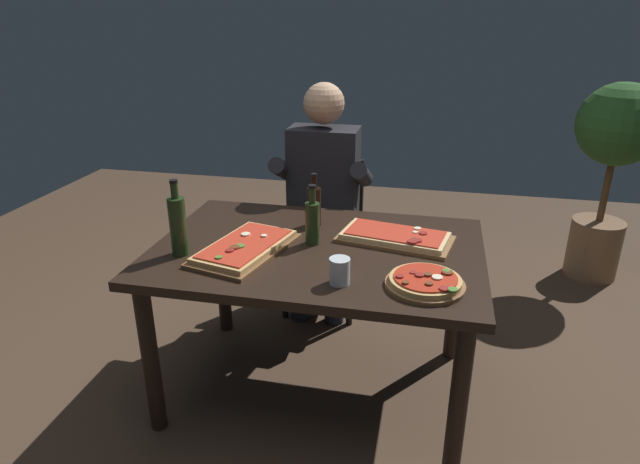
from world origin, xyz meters
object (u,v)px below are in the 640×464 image
object	(u,v)px
wine_bottle_dark	(312,221)
oil_bottle_amber	(314,205)
pizza_rectangular_front	(395,237)
diner_chair	(326,226)
tumbler_near_camera	(340,272)
dining_table	(318,267)
pizza_rectangular_left	(245,248)
potted_plant_corner	(613,157)
seated_diner	(322,192)
pizza_round_far	(425,282)
vinegar_bottle_green	(178,225)

from	to	relation	value
wine_bottle_dark	oil_bottle_amber	size ratio (longest dim) A/B	1.05
pizza_rectangular_front	diner_chair	distance (m)	0.89
pizza_rectangular_front	tumbler_near_camera	world-z (taller)	tumbler_near_camera
dining_table	pizza_rectangular_front	world-z (taller)	pizza_rectangular_front
pizza_rectangular_left	tumbler_near_camera	size ratio (longest dim) A/B	5.37
pizza_rectangular_left	diner_chair	size ratio (longest dim) A/B	0.62
diner_chair	potted_plant_corner	size ratio (longest dim) A/B	0.68
pizza_rectangular_left	seated_diner	xyz separation A→B (m)	(0.15, 0.85, -0.02)
wine_bottle_dark	oil_bottle_amber	bearing A→B (deg)	100.82
pizza_round_far	potted_plant_corner	xyz separation A→B (m)	(1.09, 1.82, 0.06)
dining_table	pizza_rectangular_front	size ratio (longest dim) A/B	2.65
pizza_rectangular_front	potted_plant_corner	xyz separation A→B (m)	(1.23, 1.41, 0.06)
wine_bottle_dark	potted_plant_corner	size ratio (longest dim) A/B	0.21
pizza_rectangular_front	pizza_round_far	size ratio (longest dim) A/B	1.79
pizza_round_far	vinegar_bottle_green	distance (m)	1.02
oil_bottle_amber	vinegar_bottle_green	world-z (taller)	vinegar_bottle_green
pizza_round_far	vinegar_bottle_green	world-z (taller)	vinegar_bottle_green
wine_bottle_dark	vinegar_bottle_green	size ratio (longest dim) A/B	0.83
potted_plant_corner	pizza_round_far	bearing A→B (deg)	-120.87
dining_table	wine_bottle_dark	size ratio (longest dim) A/B	5.26
dining_table	pizza_rectangular_left	world-z (taller)	pizza_rectangular_left
seated_diner	potted_plant_corner	size ratio (longest dim) A/B	1.04
pizza_rectangular_left	seated_diner	size ratio (longest dim) A/B	0.41
oil_bottle_amber	seated_diner	size ratio (longest dim) A/B	0.19
tumbler_near_camera	seated_diner	distance (m)	1.08
pizza_rectangular_left	potted_plant_corner	xyz separation A→B (m)	(1.84, 1.66, 0.06)
diner_chair	potted_plant_corner	bearing A→B (deg)	22.38
diner_chair	oil_bottle_amber	bearing A→B (deg)	-83.88
pizza_rectangular_left	diner_chair	distance (m)	1.02
tumbler_near_camera	potted_plant_corner	distance (m)	2.32
pizza_rectangular_left	vinegar_bottle_green	distance (m)	0.29
dining_table	pizza_rectangular_front	distance (m)	0.37
pizza_rectangular_front	pizza_round_far	distance (m)	0.43
dining_table	pizza_rectangular_front	xyz separation A→B (m)	(0.32, 0.14, 0.11)
seated_diner	vinegar_bottle_green	bearing A→B (deg)	-113.72
pizza_round_far	tumbler_near_camera	distance (m)	0.32
pizza_rectangular_front	diner_chair	xyz separation A→B (m)	(-0.46, 0.72, -0.27)
dining_table	seated_diner	distance (m)	0.75
tumbler_near_camera	pizza_rectangular_front	bearing A→B (deg)	68.96
vinegar_bottle_green	potted_plant_corner	size ratio (longest dim) A/B	0.25
pizza_rectangular_front	oil_bottle_amber	size ratio (longest dim) A/B	2.09
pizza_round_far	diner_chair	xyz separation A→B (m)	(-0.60, 1.12, -0.27)
vinegar_bottle_green	diner_chair	xyz separation A→B (m)	(0.41, 1.04, -0.39)
pizza_rectangular_front	pizza_rectangular_left	xyz separation A→B (m)	(-0.61, -0.25, 0.00)
pizza_rectangular_left	wine_bottle_dark	world-z (taller)	wine_bottle_dark
dining_table	vinegar_bottle_green	distance (m)	0.62
tumbler_near_camera	potted_plant_corner	size ratio (longest dim) A/B	0.08
diner_chair	tumbler_near_camera	bearing A→B (deg)	-76.12
pizza_rectangular_front	pizza_rectangular_left	world-z (taller)	same
wine_bottle_dark	seated_diner	bearing A→B (deg)	98.57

